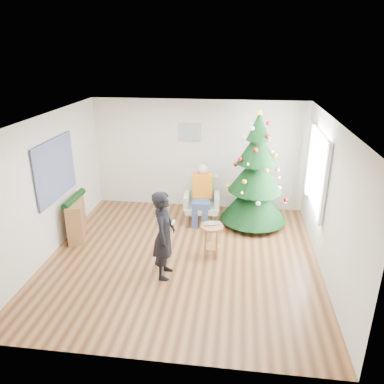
# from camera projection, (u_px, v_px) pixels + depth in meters

# --- Properties ---
(floor) EXTENTS (5.00, 5.00, 0.00)m
(floor) POSITION_uv_depth(u_px,v_px,m) (183.00, 258.00, 7.05)
(floor) COLOR brown
(floor) RESTS_ON ground
(ceiling) EXTENTS (5.00, 5.00, 0.00)m
(ceiling) POSITION_uv_depth(u_px,v_px,m) (181.00, 120.00, 6.10)
(ceiling) COLOR white
(ceiling) RESTS_ON wall_back
(wall_back) EXTENTS (5.00, 0.00, 5.00)m
(wall_back) POSITION_uv_depth(u_px,v_px,m) (198.00, 155.00, 8.88)
(wall_back) COLOR silver
(wall_back) RESTS_ON floor
(wall_front) EXTENTS (5.00, 0.00, 5.00)m
(wall_front) POSITION_uv_depth(u_px,v_px,m) (149.00, 274.00, 4.27)
(wall_front) COLOR silver
(wall_front) RESTS_ON floor
(wall_left) EXTENTS (0.00, 5.00, 5.00)m
(wall_left) POSITION_uv_depth(u_px,v_px,m) (48.00, 187.00, 6.87)
(wall_left) COLOR silver
(wall_left) RESTS_ON floor
(wall_right) EXTENTS (0.00, 5.00, 5.00)m
(wall_right) POSITION_uv_depth(u_px,v_px,m) (329.00, 201.00, 6.27)
(wall_right) COLOR silver
(wall_right) RESTS_ON floor
(window_panel) EXTENTS (0.04, 1.30, 1.40)m
(window_panel) POSITION_uv_depth(u_px,v_px,m) (318.00, 171.00, 7.13)
(window_panel) COLOR white
(window_panel) RESTS_ON wall_right
(curtains) EXTENTS (0.05, 1.75, 1.50)m
(curtains) POSITION_uv_depth(u_px,v_px,m) (316.00, 171.00, 7.13)
(curtains) COLOR white
(curtains) RESTS_ON wall_right
(christmas_tree) EXTENTS (1.44, 1.44, 2.60)m
(christmas_tree) POSITION_uv_depth(u_px,v_px,m) (256.00, 174.00, 7.95)
(christmas_tree) COLOR #3F2816
(christmas_tree) RESTS_ON floor
(stool) EXTENTS (0.42, 0.42, 0.63)m
(stool) POSITION_uv_depth(u_px,v_px,m) (211.00, 240.00, 7.00)
(stool) COLOR brown
(stool) RESTS_ON floor
(laptop) EXTENTS (0.40, 0.31, 0.03)m
(laptop) POSITION_uv_depth(u_px,v_px,m) (212.00, 225.00, 6.88)
(laptop) COLOR silver
(laptop) RESTS_ON stool
(armchair) EXTENTS (0.82, 0.75, 1.01)m
(armchair) POSITION_uv_depth(u_px,v_px,m) (202.00, 206.00, 8.39)
(armchair) COLOR #94AA89
(armchair) RESTS_ON floor
(seated_person) EXTENTS (0.44, 0.63, 1.32)m
(seated_person) POSITION_uv_depth(u_px,v_px,m) (202.00, 194.00, 8.23)
(seated_person) COLOR navy
(seated_person) RESTS_ON armchair
(standing_man) EXTENTS (0.38, 0.58, 1.56)m
(standing_man) POSITION_uv_depth(u_px,v_px,m) (164.00, 235.00, 6.24)
(standing_man) COLOR black
(standing_man) RESTS_ON floor
(game_controller) EXTENTS (0.04, 0.13, 0.04)m
(game_controller) POSITION_uv_depth(u_px,v_px,m) (173.00, 222.00, 6.09)
(game_controller) COLOR white
(game_controller) RESTS_ON standing_man
(console) EXTENTS (0.61, 1.04, 0.80)m
(console) POSITION_uv_depth(u_px,v_px,m) (76.00, 217.00, 7.76)
(console) COLOR brown
(console) RESTS_ON floor
(garland) EXTENTS (0.14, 0.90, 0.14)m
(garland) POSITION_uv_depth(u_px,v_px,m) (74.00, 199.00, 7.60)
(garland) COLOR black
(garland) RESTS_ON console
(tapestry) EXTENTS (0.03, 1.50, 1.15)m
(tapestry) POSITION_uv_depth(u_px,v_px,m) (56.00, 169.00, 7.05)
(tapestry) COLOR black
(tapestry) RESTS_ON wall_left
(framed_picture) EXTENTS (0.52, 0.05, 0.42)m
(framed_picture) POSITION_uv_depth(u_px,v_px,m) (189.00, 132.00, 8.67)
(framed_picture) COLOR tan
(framed_picture) RESTS_ON wall_back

